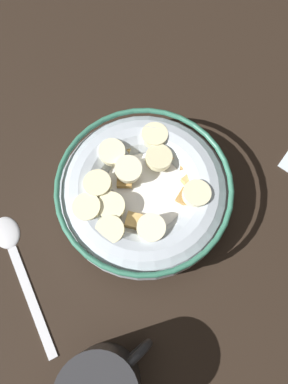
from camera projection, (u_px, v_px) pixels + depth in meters
The scene contains 3 objects.
ground_plane at pixel (144, 203), 43.49cm from camera, with size 127.85×127.85×2.00cm, color black.
cereal_bowl at pixel (144, 192), 39.85cm from camera, with size 19.35×19.35×5.68cm.
spoon at pixel (13, 253), 40.14cm from camera, with size 6.25×16.91×0.80cm.
Camera 1 is at (-8.49, -9.72, 40.55)cm, focal length 33.10 mm.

